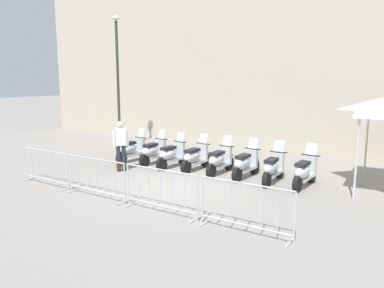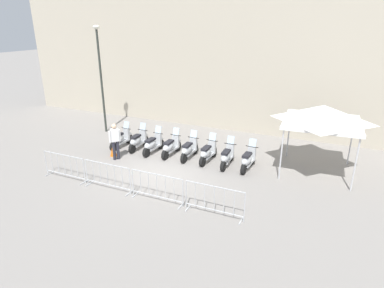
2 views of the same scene
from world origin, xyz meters
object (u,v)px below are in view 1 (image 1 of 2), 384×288
object	(u,v)px
barrier_segment_3	(245,209)
officer_near_row_end	(121,143)
motorcycle_1	(153,152)
motorcycle_3	(195,158)
barrier_segment_0	(46,168)
motorcycle_4	(219,161)
motorcycle_7	(304,172)
motorcycle_5	(245,164)
motorcycle_2	(171,155)
street_lamp	(118,70)
barrier_segment_1	(96,178)
barrier_segment_2	(161,192)
motorcycle_6	(273,169)
motorcycle_0	(132,150)
traffic_cone	(119,160)

from	to	relation	value
barrier_segment_3	officer_near_row_end	world-z (taller)	officer_near_row_end
motorcycle_1	motorcycle_3	xyz separation A→B (m)	(1.88, -0.13, 0.00)
motorcycle_1	barrier_segment_0	xyz separation A→B (m)	(-1.06, -3.94, 0.07)
motorcycle_3	motorcycle_4	size ratio (longest dim) A/B	1.00
motorcycle_7	barrier_segment_0	size ratio (longest dim) A/B	0.83
motorcycle_5	motorcycle_2	bearing A→B (deg)	179.67
street_lamp	officer_near_row_end	xyz separation A→B (m)	(2.97, -3.31, -2.57)
motorcycle_3	motorcycle_7	world-z (taller)	same
motorcycle_3	barrier_segment_1	world-z (taller)	motorcycle_3
barrier_segment_1	barrier_segment_2	bearing A→B (deg)	-2.62
motorcycle_7	officer_near_row_end	world-z (taller)	officer_near_row_end
motorcycle_1	barrier_segment_2	bearing A→B (deg)	-51.89
motorcycle_6	motorcycle_5	bearing A→B (deg)	172.51
barrier_segment_0	barrier_segment_2	xyz separation A→B (m)	(4.30, -0.20, 0.00)
street_lamp	motorcycle_4	bearing A→B (deg)	-18.08
motorcycle_2	motorcycle_5	world-z (taller)	same
motorcycle_5	barrier_segment_2	size ratio (longest dim) A/B	0.83
motorcycle_2	barrier_segment_0	distance (m)	4.26
motorcycle_2	barrier_segment_0	xyz separation A→B (m)	(-1.99, -3.76, 0.07)
motorcycle_0	motorcycle_7	size ratio (longest dim) A/B	1.00
motorcycle_1	motorcycle_4	size ratio (longest dim) A/B	1.00
barrier_segment_3	officer_near_row_end	bearing A→B (deg)	154.07
motorcycle_6	traffic_cone	bearing A→B (deg)	-170.96
motorcycle_1	barrier_segment_0	world-z (taller)	motorcycle_1
motorcycle_2	motorcycle_5	xyz separation A→B (m)	(2.83, -0.02, 0.00)
motorcycle_2	barrier_segment_0	bearing A→B (deg)	-117.84
barrier_segment_0	barrier_segment_1	size ratio (longest dim) A/B	1.00
motorcycle_0	officer_near_row_end	size ratio (longest dim) A/B	1.00
motorcycle_3	motorcycle_5	world-z (taller)	same
officer_near_row_end	motorcycle_4	bearing A→B (deg)	23.12
motorcycle_6	barrier_segment_0	xyz separation A→B (m)	(-5.76, -3.62, 0.07)
barrier_segment_0	motorcycle_4	bearing A→B (deg)	44.37
barrier_segment_0	traffic_cone	world-z (taller)	barrier_segment_0
motorcycle_1	barrier_segment_3	size ratio (longest dim) A/B	0.83
motorcycle_4	barrier_segment_1	distance (m)	4.26
motorcycle_5	motorcycle_6	bearing A→B (deg)	-7.49
motorcycle_3	barrier_segment_3	xyz separation A→B (m)	(3.52, -4.11, 0.07)
motorcycle_3	street_lamp	distance (m)	6.31
motorcycle_1	motorcycle_3	distance (m)	1.88
barrier_segment_2	street_lamp	bearing A→B (deg)	137.41
motorcycle_5	barrier_segment_1	xyz separation A→B (m)	(-2.67, -3.84, 0.07)
motorcycle_0	traffic_cone	xyz separation A→B (m)	(0.29, -1.07, -0.18)
motorcycle_1	motorcycle_6	world-z (taller)	same
motorcycle_6	officer_near_row_end	world-z (taller)	officer_near_row_end
motorcycle_0	motorcycle_5	xyz separation A→B (m)	(4.72, -0.09, 0.00)
motorcycle_6	barrier_segment_2	size ratio (longest dim) A/B	0.83
motorcycle_5	barrier_segment_3	xyz separation A→B (m)	(1.64, -4.04, 0.07)
street_lamp	barrier_segment_0	bearing A→B (deg)	-69.18
motorcycle_3	motorcycle_4	bearing A→B (deg)	-1.04
motorcycle_3	motorcycle_0	bearing A→B (deg)	179.52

